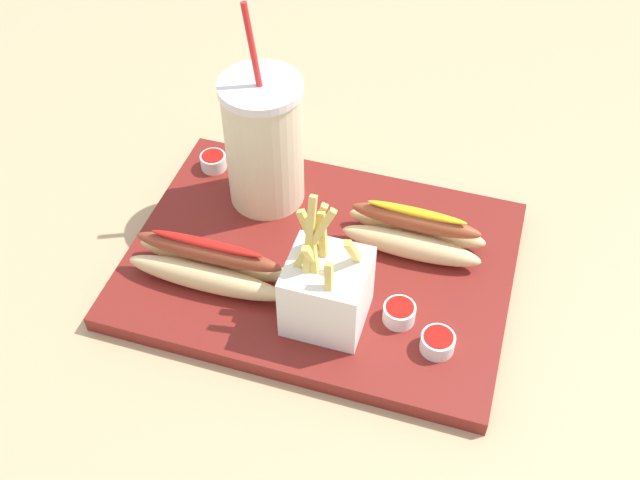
{
  "coord_description": "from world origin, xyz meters",
  "views": [
    {
      "loc": [
        -0.17,
        0.55,
        0.67
      ],
      "look_at": [
        0.0,
        0.0,
        0.05
      ],
      "focal_mm": 42.83,
      "sensor_mm": 36.0,
      "label": 1
    }
  ],
  "objects_px": {
    "soda_cup": "(264,143)",
    "hot_dog_1": "(210,264)",
    "hot_dog_2": "(414,233)",
    "ketchup_cup_1": "(399,312)",
    "ketchup_cup_2": "(438,342)",
    "fries_basket": "(326,290)",
    "ketchup_cup_3": "(213,161)"
  },
  "relations": [
    {
      "from": "soda_cup",
      "to": "hot_dog_1",
      "type": "relative_size",
      "value": 1.41
    },
    {
      "from": "hot_dog_2",
      "to": "ketchup_cup_1",
      "type": "distance_m",
      "value": 0.11
    },
    {
      "from": "hot_dog_2",
      "to": "ketchup_cup_2",
      "type": "relative_size",
      "value": 4.57
    },
    {
      "from": "hot_dog_1",
      "to": "ketchup_cup_2",
      "type": "distance_m",
      "value": 0.26
    },
    {
      "from": "fries_basket",
      "to": "hot_dog_1",
      "type": "height_order",
      "value": "fries_basket"
    },
    {
      "from": "ketchup_cup_3",
      "to": "soda_cup",
      "type": "bearing_deg",
      "value": 161.34
    },
    {
      "from": "fries_basket",
      "to": "hot_dog_1",
      "type": "xyz_separation_m",
      "value": [
        0.14,
        -0.01,
        -0.02
      ]
    },
    {
      "from": "hot_dog_2",
      "to": "ketchup_cup_3",
      "type": "height_order",
      "value": "hot_dog_2"
    },
    {
      "from": "ketchup_cup_1",
      "to": "ketchup_cup_3",
      "type": "distance_m",
      "value": 0.33
    },
    {
      "from": "soda_cup",
      "to": "ketchup_cup_1",
      "type": "xyz_separation_m",
      "value": [
        -0.2,
        0.14,
        -0.07
      ]
    },
    {
      "from": "ketchup_cup_1",
      "to": "hot_dog_2",
      "type": "bearing_deg",
      "value": -85.5
    },
    {
      "from": "fries_basket",
      "to": "ketchup_cup_1",
      "type": "xyz_separation_m",
      "value": [
        -0.07,
        -0.02,
        -0.03
      ]
    },
    {
      "from": "ketchup_cup_1",
      "to": "ketchup_cup_2",
      "type": "bearing_deg",
      "value": 151.48
    },
    {
      "from": "hot_dog_2",
      "to": "soda_cup",
      "type": "bearing_deg",
      "value": -9.47
    },
    {
      "from": "ketchup_cup_2",
      "to": "ketchup_cup_3",
      "type": "xyz_separation_m",
      "value": [
        0.33,
        -0.19,
        -0.0
      ]
    },
    {
      "from": "hot_dog_2",
      "to": "ketchup_cup_3",
      "type": "bearing_deg",
      "value": -12.35
    },
    {
      "from": "hot_dog_1",
      "to": "hot_dog_2",
      "type": "xyz_separation_m",
      "value": [
        -0.2,
        -0.11,
        -0.0
      ]
    },
    {
      "from": "soda_cup",
      "to": "ketchup_cup_3",
      "type": "relative_size",
      "value": 7.9
    },
    {
      "from": "hot_dog_2",
      "to": "ketchup_cup_3",
      "type": "distance_m",
      "value": 0.28
    },
    {
      "from": "fries_basket",
      "to": "hot_dog_2",
      "type": "relative_size",
      "value": 0.99
    },
    {
      "from": "fries_basket",
      "to": "hot_dog_2",
      "type": "bearing_deg",
      "value": -117.9
    },
    {
      "from": "fries_basket",
      "to": "ketchup_cup_3",
      "type": "distance_m",
      "value": 0.28
    },
    {
      "from": "fries_basket",
      "to": "ketchup_cup_2",
      "type": "relative_size",
      "value": 4.52
    },
    {
      "from": "fries_basket",
      "to": "ketchup_cup_3",
      "type": "relative_size",
      "value": 4.91
    },
    {
      "from": "hot_dog_2",
      "to": "ketchup_cup_2",
      "type": "xyz_separation_m",
      "value": [
        -0.05,
        0.13,
        -0.01
      ]
    },
    {
      "from": "soda_cup",
      "to": "ketchup_cup_3",
      "type": "bearing_deg",
      "value": -18.66
    },
    {
      "from": "soda_cup",
      "to": "ketchup_cup_1",
      "type": "height_order",
      "value": "soda_cup"
    },
    {
      "from": "soda_cup",
      "to": "ketchup_cup_3",
      "type": "height_order",
      "value": "soda_cup"
    },
    {
      "from": "hot_dog_2",
      "to": "fries_basket",
      "type": "bearing_deg",
      "value": 62.1
    },
    {
      "from": "hot_dog_1",
      "to": "ketchup_cup_1",
      "type": "xyz_separation_m",
      "value": [
        -0.21,
        -0.01,
        -0.01
      ]
    },
    {
      "from": "ketchup_cup_2",
      "to": "ketchup_cup_3",
      "type": "bearing_deg",
      "value": -30.5
    },
    {
      "from": "hot_dog_2",
      "to": "ketchup_cup_1",
      "type": "relative_size",
      "value": 4.69
    }
  ]
}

